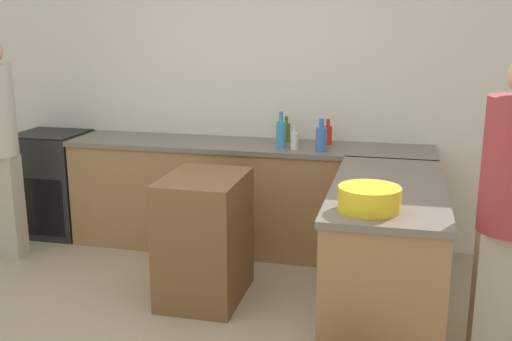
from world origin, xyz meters
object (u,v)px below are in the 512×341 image
island_table (205,238)px  olive_oil_bottle (286,132)px  water_bottle_blue (321,138)px  dish_soap_bottle (281,133)px  vinegar_bottle_clear (295,140)px  range_oven (53,183)px  hot_sauce_bottle (328,134)px  mixing_bowl (369,198)px

island_table → olive_oil_bottle: size_ratio=4.09×
water_bottle_blue → dish_soap_bottle: bearing=169.0°
water_bottle_blue → vinegar_bottle_clear: bearing=173.9°
dish_soap_bottle → island_table: bearing=-112.0°
range_oven → island_table: bearing=-29.0°
water_bottle_blue → olive_oil_bottle: bearing=136.3°
vinegar_bottle_clear → dish_soap_bottle: bearing=160.6°
range_oven → vinegar_bottle_clear: (2.28, -0.15, 0.53)m
vinegar_bottle_clear → hot_sauce_bottle: bearing=49.5°
mixing_bowl → hot_sauce_bottle: hot_sauce_bottle is taller
island_table → olive_oil_bottle: olive_oil_bottle is taller
island_table → olive_oil_bottle: 1.33m
mixing_bowl → water_bottle_blue: size_ratio=1.30×
vinegar_bottle_clear → dish_soap_bottle: 0.13m
island_table → olive_oil_bottle: (0.36, 1.15, 0.57)m
range_oven → vinegar_bottle_clear: size_ratio=5.03×
island_table → vinegar_bottle_clear: size_ratio=4.76×
olive_oil_bottle → island_table: bearing=-107.2°
range_oven → hot_sauce_bottle: size_ratio=4.43×
range_oven → island_table: range_oven is taller
range_oven → dish_soap_bottle: bearing=-2.8°
hot_sauce_bottle → range_oven: bearing=-177.2°
water_bottle_blue → olive_oil_bottle: 0.47m
island_table → dish_soap_bottle: (0.36, 0.89, 0.60)m
mixing_bowl → hot_sauce_bottle: 1.80m
island_table → olive_oil_bottle: bearing=72.8°
hot_sauce_bottle → dish_soap_bottle: dish_soap_bottle is taller
hot_sauce_bottle → water_bottle_blue: (-0.02, -0.29, 0.02)m
hot_sauce_bottle → water_bottle_blue: 0.29m
island_table → hot_sauce_bottle: size_ratio=4.19×
range_oven → island_table: 2.05m
island_table → vinegar_bottle_clear: (0.48, 0.85, 0.56)m
island_table → mixing_bowl: 1.42m
water_bottle_blue → hot_sauce_bottle: bearing=86.7°
island_table → water_bottle_blue: size_ratio=3.42×
island_table → mixing_bowl: mixing_bowl is taller
mixing_bowl → vinegar_bottle_clear: (-0.67, 1.48, 0.01)m
island_table → water_bottle_blue: bearing=50.0°
mixing_bowl → olive_oil_bottle: 1.94m
vinegar_bottle_clear → island_table: bearing=-119.5°
water_bottle_blue → mixing_bowl: bearing=-72.7°
hot_sauce_bottle → olive_oil_bottle: 0.36m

